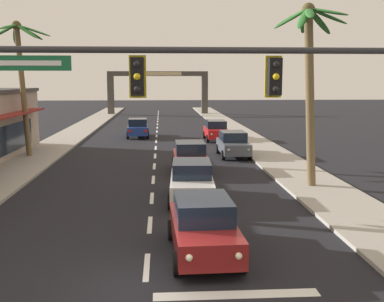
{
  "coord_description": "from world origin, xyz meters",
  "views": [
    {
      "loc": [
        0.44,
        -11.22,
        5.09
      ],
      "look_at": [
        1.69,
        8.0,
        2.2
      ],
      "focal_mm": 44.39,
      "sensor_mm": 36.0,
      "label": 1
    }
  ],
  "objects_px": {
    "sedan_parked_mid_kerb": "(216,130)",
    "traffic_signal_mast": "(276,96)",
    "palm_left_third": "(20,61)",
    "town_gateway_arch": "(158,86)",
    "sedan_fifth_in_queue": "(190,157)",
    "palm_right_second": "(310,64)",
    "sedan_lead_at_stop_bar": "(203,226)",
    "sedan_parked_nearest_kerb": "(233,144)",
    "sedan_oncoming_far": "(138,128)",
    "sedan_third_in_queue": "(192,181)"
  },
  "relations": [
    {
      "from": "traffic_signal_mast",
      "to": "palm_left_third",
      "type": "bearing_deg",
      "value": 120.88
    },
    {
      "from": "sedan_lead_at_stop_bar",
      "to": "sedan_fifth_in_queue",
      "type": "distance_m",
      "value": 12.65
    },
    {
      "from": "traffic_signal_mast",
      "to": "sedan_lead_at_stop_bar",
      "type": "distance_m",
      "value": 4.48
    },
    {
      "from": "sedan_fifth_in_queue",
      "to": "palm_right_second",
      "type": "bearing_deg",
      "value": -39.97
    },
    {
      "from": "sedan_third_in_queue",
      "to": "town_gateway_arch",
      "type": "xyz_separation_m",
      "value": [
        -1.71,
        51.23,
        3.3
      ]
    },
    {
      "from": "sedan_fifth_in_queue",
      "to": "sedan_parked_nearest_kerb",
      "type": "relative_size",
      "value": 1.0
    },
    {
      "from": "sedan_fifth_in_queue",
      "to": "palm_left_third",
      "type": "bearing_deg",
      "value": 151.92
    },
    {
      "from": "sedan_fifth_in_queue",
      "to": "sedan_parked_nearest_kerb",
      "type": "distance_m",
      "value": 6.16
    },
    {
      "from": "sedan_fifth_in_queue",
      "to": "palm_right_second",
      "type": "xyz_separation_m",
      "value": [
        5.21,
        -4.37,
        4.96
      ]
    },
    {
      "from": "sedan_lead_at_stop_bar",
      "to": "town_gateway_arch",
      "type": "relative_size",
      "value": 0.3
    },
    {
      "from": "sedan_parked_mid_kerb",
      "to": "palm_right_second",
      "type": "relative_size",
      "value": 0.52
    },
    {
      "from": "sedan_parked_nearest_kerb",
      "to": "palm_left_third",
      "type": "bearing_deg",
      "value": 178.28
    },
    {
      "from": "traffic_signal_mast",
      "to": "palm_left_third",
      "type": "distance_m",
      "value": 23.26
    },
    {
      "from": "sedan_oncoming_far",
      "to": "sedan_parked_nearest_kerb",
      "type": "bearing_deg",
      "value": -58.66
    },
    {
      "from": "sedan_third_in_queue",
      "to": "sedan_parked_mid_kerb",
      "type": "distance_m",
      "value": 20.54
    },
    {
      "from": "sedan_oncoming_far",
      "to": "palm_left_third",
      "type": "xyz_separation_m",
      "value": [
        -6.94,
        -10.91,
        5.41
      ]
    },
    {
      "from": "traffic_signal_mast",
      "to": "palm_right_second",
      "type": "xyz_separation_m",
      "value": [
        3.93,
        9.88,
        1.13
      ]
    },
    {
      "from": "sedan_third_in_queue",
      "to": "palm_right_second",
      "type": "bearing_deg",
      "value": 19.42
    },
    {
      "from": "sedan_oncoming_far",
      "to": "sedan_parked_mid_kerb",
      "type": "bearing_deg",
      "value": -21.4
    },
    {
      "from": "sedan_parked_nearest_kerb",
      "to": "sedan_lead_at_stop_bar",
      "type": "bearing_deg",
      "value": -101.36
    },
    {
      "from": "sedan_fifth_in_queue",
      "to": "town_gateway_arch",
      "type": "distance_m",
      "value": 45.07
    },
    {
      "from": "sedan_lead_at_stop_bar",
      "to": "palm_right_second",
      "type": "relative_size",
      "value": 0.53
    },
    {
      "from": "sedan_parked_mid_kerb",
      "to": "sedan_third_in_queue",
      "type": "bearing_deg",
      "value": -99.47
    },
    {
      "from": "sedan_lead_at_stop_bar",
      "to": "sedan_third_in_queue",
      "type": "height_order",
      "value": "same"
    },
    {
      "from": "sedan_third_in_queue",
      "to": "sedan_fifth_in_queue",
      "type": "relative_size",
      "value": 1.01
    },
    {
      "from": "sedan_parked_mid_kerb",
      "to": "traffic_signal_mast",
      "type": "bearing_deg",
      "value": -93.6
    },
    {
      "from": "traffic_signal_mast",
      "to": "sedan_parked_mid_kerb",
      "type": "xyz_separation_m",
      "value": [
        1.77,
        28.18,
        -3.83
      ]
    },
    {
      "from": "sedan_fifth_in_queue",
      "to": "sedan_parked_mid_kerb",
      "type": "distance_m",
      "value": 14.27
    },
    {
      "from": "sedan_lead_at_stop_bar",
      "to": "palm_left_third",
      "type": "distance_m",
      "value": 21.67
    },
    {
      "from": "palm_left_third",
      "to": "palm_right_second",
      "type": "bearing_deg",
      "value": -32.37
    },
    {
      "from": "traffic_signal_mast",
      "to": "town_gateway_arch",
      "type": "bearing_deg",
      "value": 93.2
    },
    {
      "from": "palm_right_second",
      "to": "sedan_third_in_queue",
      "type": "bearing_deg",
      "value": -160.58
    },
    {
      "from": "sedan_parked_mid_kerb",
      "to": "palm_right_second",
      "type": "xyz_separation_m",
      "value": [
        2.16,
        -18.31,
        4.96
      ]
    },
    {
      "from": "sedan_oncoming_far",
      "to": "town_gateway_arch",
      "type": "relative_size",
      "value": 0.3
    },
    {
      "from": "sedan_third_in_queue",
      "to": "sedan_parked_mid_kerb",
      "type": "bearing_deg",
      "value": 80.53
    },
    {
      "from": "sedan_parked_mid_kerb",
      "to": "palm_right_second",
      "type": "height_order",
      "value": "palm_right_second"
    },
    {
      "from": "palm_left_third",
      "to": "sedan_third_in_queue",
      "type": "bearing_deg",
      "value": -49.33
    },
    {
      "from": "sedan_third_in_queue",
      "to": "sedan_fifth_in_queue",
      "type": "bearing_deg",
      "value": 87.03
    },
    {
      "from": "traffic_signal_mast",
      "to": "sedan_fifth_in_queue",
      "type": "bearing_deg",
      "value": 95.13
    },
    {
      "from": "palm_right_second",
      "to": "traffic_signal_mast",
      "type": "bearing_deg",
      "value": -111.71
    },
    {
      "from": "town_gateway_arch",
      "to": "sedan_third_in_queue",
      "type": "bearing_deg",
      "value": -88.09
    },
    {
      "from": "sedan_lead_at_stop_bar",
      "to": "sedan_third_in_queue",
      "type": "xyz_separation_m",
      "value": [
        0.07,
        6.32,
        0.0
      ]
    },
    {
      "from": "sedan_oncoming_far",
      "to": "sedan_fifth_in_queue",
      "type": "bearing_deg",
      "value": -77.44
    },
    {
      "from": "sedan_oncoming_far",
      "to": "palm_right_second",
      "type": "bearing_deg",
      "value": -66.97
    },
    {
      "from": "sedan_parked_nearest_kerb",
      "to": "palm_right_second",
      "type": "relative_size",
      "value": 0.52
    },
    {
      "from": "sedan_third_in_queue",
      "to": "palm_left_third",
      "type": "bearing_deg",
      "value": 130.67
    },
    {
      "from": "sedan_third_in_queue",
      "to": "palm_left_third",
      "type": "xyz_separation_m",
      "value": [
        -10.31,
        11.99,
        5.41
      ]
    },
    {
      "from": "sedan_parked_mid_kerb",
      "to": "palm_left_third",
      "type": "height_order",
      "value": "palm_left_third"
    },
    {
      "from": "traffic_signal_mast",
      "to": "town_gateway_arch",
      "type": "xyz_separation_m",
      "value": [
        -3.31,
        59.15,
        -0.53
      ]
    },
    {
      "from": "sedan_parked_mid_kerb",
      "to": "palm_left_third",
      "type": "distance_m",
      "value": 16.88
    }
  ]
}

